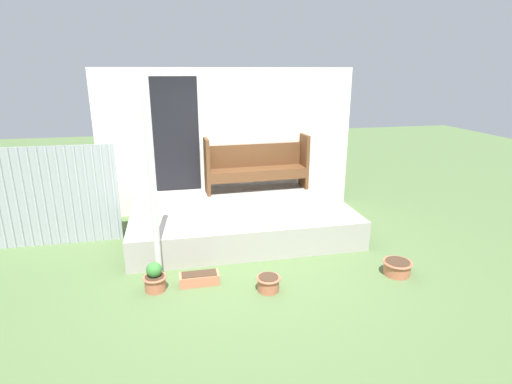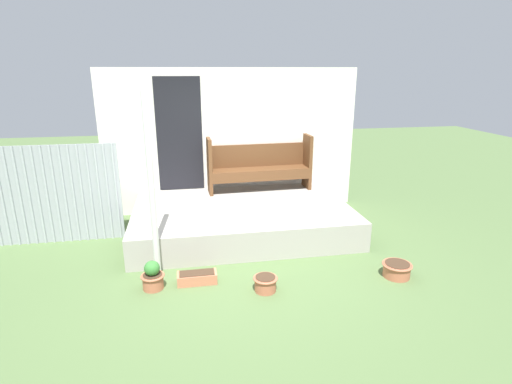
{
  "view_description": "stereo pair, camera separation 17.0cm",
  "coord_description": "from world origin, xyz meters",
  "px_view_note": "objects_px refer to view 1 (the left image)",
  "views": [
    {
      "loc": [
        -0.85,
        -4.91,
        2.57
      ],
      "look_at": [
        0.28,
        0.39,
        0.9
      ],
      "focal_mm": 28.0,
      "sensor_mm": 36.0,
      "label": 1
    },
    {
      "loc": [
        -0.69,
        -4.94,
        2.57
      ],
      "look_at": [
        0.28,
        0.39,
        0.9
      ],
      "focal_mm": 28.0,
      "sensor_mm": 36.0,
      "label": 2
    }
  ],
  "objects_px": {
    "flower_pot_middle": "(268,283)",
    "planter_box_rect": "(199,279)",
    "support_post": "(152,183)",
    "flower_pot_right": "(397,267)",
    "flower_pot_left": "(155,278)",
    "bench": "(256,164)"
  },
  "relations": [
    {
      "from": "support_post",
      "to": "flower_pot_right",
      "type": "relative_size",
      "value": 6.53
    },
    {
      "from": "flower_pot_right",
      "to": "flower_pot_middle",
      "type": "bearing_deg",
      "value": -178.74
    },
    {
      "from": "support_post",
      "to": "flower_pot_middle",
      "type": "distance_m",
      "value": 1.85
    },
    {
      "from": "flower_pot_middle",
      "to": "flower_pot_right",
      "type": "distance_m",
      "value": 1.74
    },
    {
      "from": "flower_pot_left",
      "to": "planter_box_rect",
      "type": "height_order",
      "value": "flower_pot_left"
    },
    {
      "from": "bench",
      "to": "flower_pot_left",
      "type": "height_order",
      "value": "bench"
    },
    {
      "from": "support_post",
      "to": "bench",
      "type": "distance_m",
      "value": 2.73
    },
    {
      "from": "support_post",
      "to": "flower_pot_right",
      "type": "xyz_separation_m",
      "value": [
        3.03,
        -0.61,
        -1.15
      ]
    },
    {
      "from": "flower_pot_left",
      "to": "flower_pot_middle",
      "type": "height_order",
      "value": "flower_pot_left"
    },
    {
      "from": "flower_pot_middle",
      "to": "bench",
      "type": "bearing_deg",
      "value": 80.87
    },
    {
      "from": "flower_pot_middle",
      "to": "planter_box_rect",
      "type": "xyz_separation_m",
      "value": [
        -0.8,
        0.34,
        -0.03
      ]
    },
    {
      "from": "support_post",
      "to": "flower_pot_left",
      "type": "height_order",
      "value": "support_post"
    },
    {
      "from": "bench",
      "to": "planter_box_rect",
      "type": "xyz_separation_m",
      "value": [
        -1.24,
        -2.4,
        -0.86
      ]
    },
    {
      "from": "planter_box_rect",
      "to": "flower_pot_middle",
      "type": "bearing_deg",
      "value": -22.66
    },
    {
      "from": "support_post",
      "to": "flower_pot_left",
      "type": "relative_size",
      "value": 6.86
    },
    {
      "from": "flower_pot_right",
      "to": "flower_pot_left",
      "type": "bearing_deg",
      "value": 175.26
    },
    {
      "from": "planter_box_rect",
      "to": "flower_pot_right",
      "type": "bearing_deg",
      "value": -6.68
    },
    {
      "from": "support_post",
      "to": "planter_box_rect",
      "type": "xyz_separation_m",
      "value": [
        0.49,
        -0.31,
        -1.18
      ]
    },
    {
      "from": "flower_pot_left",
      "to": "flower_pot_right",
      "type": "bearing_deg",
      "value": -4.74
    },
    {
      "from": "flower_pot_right",
      "to": "bench",
      "type": "bearing_deg",
      "value": 115.7
    },
    {
      "from": "flower_pot_left",
      "to": "flower_pot_middle",
      "type": "bearing_deg",
      "value": -12.38
    },
    {
      "from": "flower_pot_right",
      "to": "planter_box_rect",
      "type": "height_order",
      "value": "flower_pot_right"
    }
  ]
}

